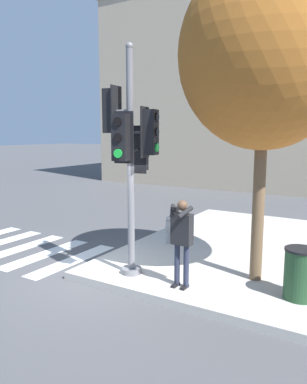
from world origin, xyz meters
TOP-DOWN VIEW (x-y plane):
  - ground_plane at (0.00, 0.00)m, footprint 160.00×160.00m
  - sidewalk_corner at (3.50, 3.50)m, footprint 8.00×8.00m
  - crosswalk_stripes at (-3.15, 0.51)m, footprint 4.39×2.80m
  - traffic_signal_pole at (0.80, 0.22)m, footprint 1.21×1.21m
  - person_photographer at (2.04, 0.14)m, footprint 0.50×0.53m
  - street_tree at (3.19, 1.29)m, footprint 3.32×3.32m
  - fire_hydrant at (0.40, 2.58)m, footprint 0.16×0.22m
  - trash_bin at (4.14, 0.79)m, footprint 0.60×0.60m
  - building_left at (-4.18, 18.99)m, footprint 13.47×11.24m

SIDE VIEW (x-z plane):
  - ground_plane at x=0.00m, z-range 0.00..0.00m
  - crosswalk_stripes at x=-3.15m, z-range 0.00..0.01m
  - sidewalk_corner at x=3.50m, z-range 0.00..0.17m
  - fire_hydrant at x=0.40m, z-range 0.16..0.93m
  - trash_bin at x=4.14m, z-range 0.17..1.12m
  - person_photographer at x=2.04m, z-range 0.35..2.08m
  - traffic_signal_pole at x=0.80m, z-range 0.51..5.29m
  - street_tree at x=3.19m, z-range 1.49..7.81m
  - building_left at x=-4.18m, z-range 0.01..12.27m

